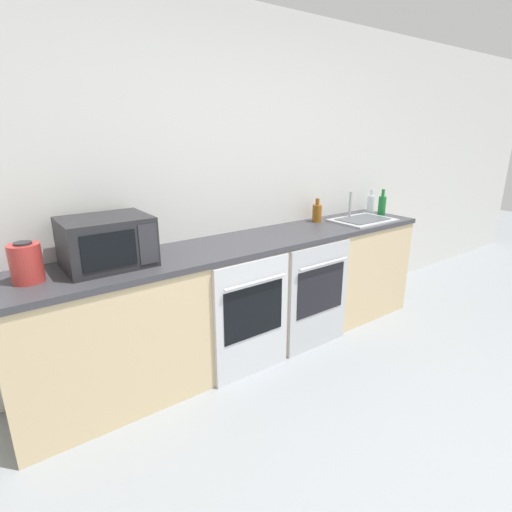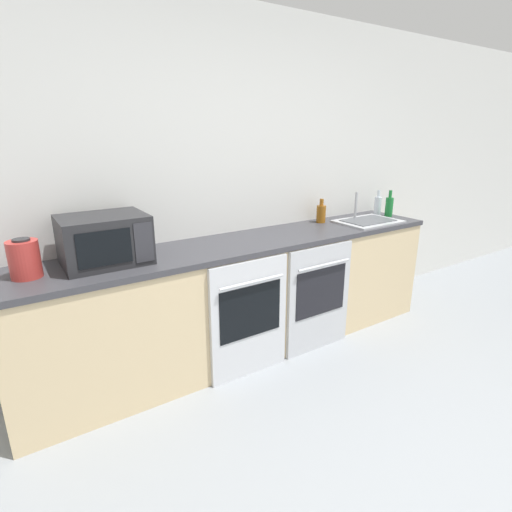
# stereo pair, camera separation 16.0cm
# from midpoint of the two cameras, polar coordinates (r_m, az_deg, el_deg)

# --- Properties ---
(wall_back) EXTENTS (10.00, 0.06, 2.60)m
(wall_back) POSITION_cam_midpoint_polar(r_m,az_deg,el_deg) (3.20, -5.97, 10.15)
(wall_back) COLOR silver
(wall_back) RESTS_ON ground_plane
(counter_back) EXTENTS (3.41, 0.61, 0.91)m
(counter_back) POSITION_cam_midpoint_polar(r_m,az_deg,el_deg) (3.15, -2.47, -5.78)
(counter_back) COLOR #D1B789
(counter_back) RESTS_ON ground_plane
(oven_left) EXTENTS (0.62, 0.06, 0.87)m
(oven_left) POSITION_cam_midpoint_polar(r_m,az_deg,el_deg) (2.83, -2.10, -8.97)
(oven_left) COLOR silver
(oven_left) RESTS_ON ground_plane
(oven_right) EXTENTS (0.62, 0.06, 0.87)m
(oven_right) POSITION_cam_midpoint_polar(r_m,az_deg,el_deg) (3.21, 7.57, -5.82)
(oven_right) COLOR #B7BABF
(oven_right) RESTS_ON ground_plane
(microwave) EXTENTS (0.50, 0.40, 0.30)m
(microwave) POSITION_cam_midpoint_polar(r_m,az_deg,el_deg) (2.59, -22.22, 1.89)
(microwave) COLOR #232326
(microwave) RESTS_ON counter_back
(bottle_green) EXTENTS (0.07, 0.07, 0.25)m
(bottle_green) POSITION_cam_midpoint_polar(r_m,az_deg,el_deg) (4.07, 16.48, 7.00)
(bottle_green) COLOR #19722D
(bottle_green) RESTS_ON counter_back
(bottle_amber) EXTENTS (0.08, 0.08, 0.21)m
(bottle_amber) POSITION_cam_midpoint_polar(r_m,az_deg,el_deg) (3.64, 7.46, 6.17)
(bottle_amber) COLOR #8C5114
(bottle_amber) RESTS_ON counter_back
(bottle_clear) EXTENTS (0.07, 0.07, 0.24)m
(bottle_clear) POSITION_cam_midpoint_polar(r_m,az_deg,el_deg) (4.12, 14.98, 7.20)
(bottle_clear) COLOR silver
(bottle_clear) RESTS_ON counter_back
(kettle) EXTENTS (0.16, 0.16, 0.22)m
(kettle) POSITION_cam_midpoint_polar(r_m,az_deg,el_deg) (2.52, -31.60, -0.87)
(kettle) COLOR #B2332D
(kettle) RESTS_ON counter_back
(sink) EXTENTS (0.55, 0.40, 0.25)m
(sink) POSITION_cam_midpoint_polar(r_m,az_deg,el_deg) (3.76, 13.79, 5.09)
(sink) COLOR #A8AAAF
(sink) RESTS_ON counter_back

